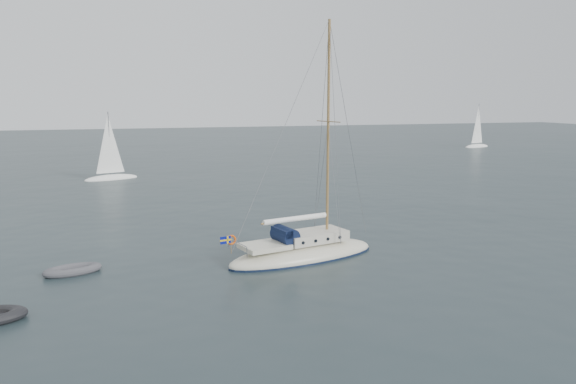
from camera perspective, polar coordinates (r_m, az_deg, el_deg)
name	(u,v)px	position (r m, az deg, el deg)	size (l,w,h in m)	color
ground	(274,270)	(31.25, -1.45, -7.91)	(300.00, 300.00, 0.00)	black
sailboat	(303,240)	(33.12, 1.54, -4.93)	(10.12, 3.03, 14.42)	beige
dinghy	(72,270)	(32.70, -21.05, -7.41)	(3.10, 1.40, 0.44)	#4D4D52
distant_yacht_c	(109,149)	(67.92, -17.69, 4.18)	(6.22, 3.32, 8.24)	white
distant_yacht_b	(478,128)	(113.17, 18.70, 6.22)	(6.57, 3.50, 8.71)	white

